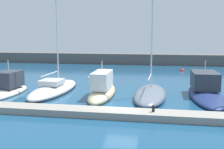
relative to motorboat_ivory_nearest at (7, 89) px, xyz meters
name	(u,v)px	position (x,y,z in m)	size (l,w,h in m)	color
ground_plane	(121,111)	(11.59, -3.76, -0.55)	(120.00, 120.00, 0.00)	navy
dock_pier	(118,113)	(11.59, -5.27, -0.30)	(31.17, 1.65, 0.49)	gray
breakwater_seawall	(144,59)	(11.59, 28.72, 0.45)	(108.00, 3.07, 1.99)	#5B5651
motorboat_ivory_nearest	(7,89)	(0.00, 0.00, 0.00)	(2.47, 6.92, 3.65)	silver
sailboat_white_second	(54,89)	(4.14, 1.60, -0.18)	(3.27, 9.71, 19.87)	white
motorboat_sand_third	(102,90)	(9.21, 0.76, 0.07)	(2.20, 7.91, 3.73)	beige
sailboat_slate_fourth	(150,94)	(13.61, 0.91, -0.19)	(3.11, 8.70, 16.73)	slate
motorboat_navy_fifth	(205,90)	(18.62, 2.33, 0.06)	(2.91, 10.27, 3.59)	navy
mooring_buoy_white	(89,78)	(5.42, 10.45, -0.55)	(0.53, 0.53, 0.53)	white
mooring_buoy_red	(182,71)	(17.97, 19.90, -0.55)	(0.71, 0.71, 0.71)	red
dock_bollard	(153,109)	(14.02, -5.27, 0.16)	(0.20, 0.20, 0.44)	black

